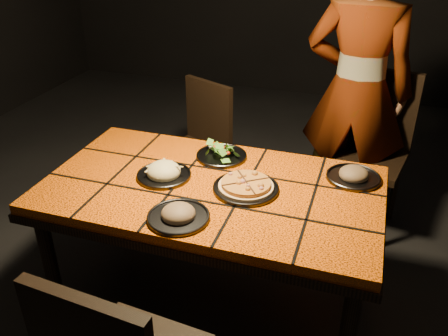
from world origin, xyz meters
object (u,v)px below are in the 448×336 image
(chair_far_left, at_px, (199,139))
(plate_pasta, at_px, (164,173))
(diner, at_px, (357,92))
(dining_table, at_px, (212,199))
(plate_pizza, at_px, (246,187))
(chair_far_right, at_px, (371,141))

(chair_far_left, distance_m, plate_pasta, 0.97)
(chair_far_left, xyz_separation_m, diner, (0.99, 0.16, 0.40))
(chair_far_left, bearing_deg, dining_table, -40.69)
(plate_pizza, bearing_deg, diner, 69.28)
(diner, height_order, plate_pasta, diner)
(plate_pasta, bearing_deg, plate_pizza, 1.06)
(chair_far_right, bearing_deg, diner, -165.86)
(dining_table, bearing_deg, diner, 61.96)
(dining_table, height_order, plate_pizza, plate_pizza)
(chair_far_right, xyz_separation_m, plate_pizza, (-0.53, -1.08, 0.17))
(dining_table, distance_m, chair_far_left, 1.02)
(plate_pizza, relative_size, plate_pasta, 1.36)
(dining_table, xyz_separation_m, diner, (0.57, 1.08, 0.24))
(chair_far_left, relative_size, plate_pasta, 3.37)
(diner, xyz_separation_m, plate_pizza, (-0.41, -1.07, -0.15))
(chair_far_right, bearing_deg, plate_pasta, -119.96)
(plate_pasta, bearing_deg, diner, 52.70)
(diner, distance_m, plate_pasta, 1.36)
(plate_pizza, xyz_separation_m, plate_pasta, (-0.42, -0.01, 0.01))
(diner, xyz_separation_m, plate_pasta, (-0.82, -1.08, -0.14))
(plate_pasta, bearing_deg, dining_table, 0.16)
(chair_far_left, height_order, plate_pasta, chair_far_left)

